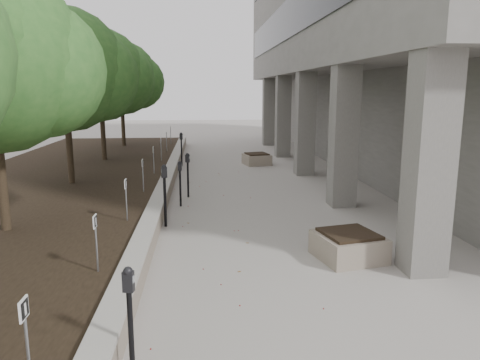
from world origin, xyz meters
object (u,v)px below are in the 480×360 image
parking_meter_1 (131,325)px  crabapple_tree_3 (66,96)px  parking_meter_3 (180,184)px  crabapple_tree_5 (122,94)px  planter_back (257,159)px  planter_front (349,245)px  crabapple_tree_4 (101,95)px  parking_meter_4 (188,175)px  parking_meter_5 (181,149)px  parking_meter_2 (165,196)px

parking_meter_1 → crabapple_tree_3: bearing=119.3°
parking_meter_3 → parking_meter_1: bearing=-90.2°
crabapple_tree_5 → planter_back: 8.44m
planter_front → planter_back: size_ratio=1.07×
crabapple_tree_4 → parking_meter_4: crabapple_tree_4 is taller
planter_front → parking_meter_1: bearing=-135.5°
crabapple_tree_5 → parking_meter_5: (3.25, -4.55, -2.37)m
parking_meter_5 → crabapple_tree_3: bearing=-108.8°
parking_meter_4 → parking_meter_5: (-0.46, 6.06, 0.04)m
parking_meter_5 → parking_meter_4: bearing=-73.6°
parking_meter_1 → parking_meter_5: bearing=101.0°
parking_meter_3 → planter_back: (3.09, 7.35, -0.41)m
parking_meter_2 → parking_meter_5: size_ratio=1.04×
crabapple_tree_5 → parking_meter_3: size_ratio=4.10×
parking_meter_3 → parking_meter_4: size_ratio=0.95×
crabapple_tree_5 → parking_meter_2: 14.29m
parking_meter_5 → planter_back: bearing=14.7°
crabapple_tree_3 → parking_meter_3: 4.64m
parking_meter_1 → parking_meter_2: bearing=101.5°
crabapple_tree_3 → parking_meter_5: bearing=59.2°
parking_meter_4 → planter_front: (3.35, -5.64, -0.43)m
parking_meter_2 → parking_meter_4: size_ratio=1.11×
crabapple_tree_4 → planter_front: (7.06, -11.24, -2.84)m
crabapple_tree_4 → parking_meter_2: bearing=-69.6°
crabapple_tree_4 → parking_meter_4: 7.15m
parking_meter_4 → planter_front: parking_meter_4 is taller
crabapple_tree_4 → crabapple_tree_5: 5.00m
crabapple_tree_4 → planter_back: (6.61, 0.61, -2.86)m
crabapple_tree_5 → planter_front: crabapple_tree_5 is taller
crabapple_tree_3 → planter_back: size_ratio=4.93×
parking_meter_3 → planter_front: (3.54, -4.50, -0.39)m
parking_meter_3 → parking_meter_4: bearing=81.8°
crabapple_tree_5 → planter_front: bearing=-66.5°
parking_meter_4 → crabapple_tree_3: bearing=-167.7°
parking_meter_4 → parking_meter_5: size_ratio=0.94×
crabapple_tree_5 → parking_meter_1: 20.31m
crabapple_tree_5 → parking_meter_2: size_ratio=3.50×
crabapple_tree_4 → parking_meter_2: size_ratio=3.50×
parking_meter_1 → parking_meter_3: size_ratio=1.06×
parking_meter_1 → parking_meter_4: 9.29m
crabapple_tree_5 → crabapple_tree_3: bearing=-90.0°
crabapple_tree_3 → crabapple_tree_4: 5.00m
crabapple_tree_5 → parking_meter_5: bearing=-54.4°
crabapple_tree_5 → parking_meter_2: (3.25, -13.72, -2.34)m
parking_meter_1 → parking_meter_3: bearing=99.4°
crabapple_tree_3 → parking_meter_1: 10.72m
crabapple_tree_4 → parking_meter_2: 9.60m
crabapple_tree_3 → parking_meter_5: size_ratio=3.64×
crabapple_tree_3 → parking_meter_1: (3.35, -9.89, -2.42)m
parking_meter_2 → parking_meter_4: (0.46, 3.11, -0.08)m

